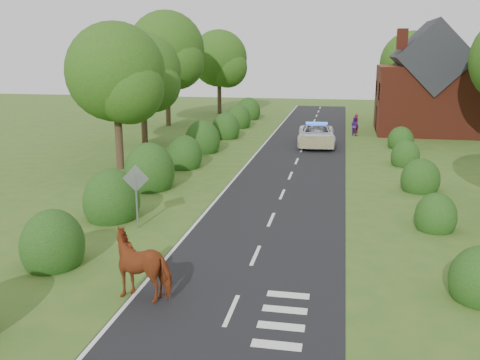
% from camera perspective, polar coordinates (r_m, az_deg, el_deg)
% --- Properties ---
extents(ground, '(120.00, 120.00, 0.00)m').
position_cam_1_polar(ground, '(18.31, 1.67, -8.10)').
color(ground, '#366121').
extents(road, '(6.00, 70.00, 0.02)m').
position_cam_1_polar(road, '(32.61, 5.92, 1.64)').
color(road, black).
rests_on(road, ground).
extents(road_markings, '(4.96, 70.00, 0.01)m').
position_cam_1_polar(road_markings, '(30.77, 2.60, 1.00)').
color(road_markings, white).
rests_on(road_markings, road).
extents(hedgerow_left, '(2.75, 50.41, 3.00)m').
position_cam_1_polar(hedgerow_left, '(30.53, -6.89, 2.20)').
color(hedgerow_left, '#173214').
rests_on(hedgerow_left, ground).
extents(hedgerow_right, '(2.10, 45.78, 2.10)m').
position_cam_1_polar(hedgerow_right, '(28.94, 18.37, 0.55)').
color(hedgerow_right, '#173214').
rests_on(hedgerow_right, ground).
extents(tree_left_a, '(5.74, 5.60, 8.38)m').
position_cam_1_polar(tree_left_a, '(31.25, -12.81, 10.72)').
color(tree_left_a, '#332316').
rests_on(tree_left_a, ground).
extents(tree_left_b, '(5.74, 5.60, 8.07)m').
position_cam_1_polar(tree_left_b, '(39.24, -10.12, 10.97)').
color(tree_left_b, '#332316').
rests_on(tree_left_b, ground).
extents(tree_left_c, '(6.97, 6.80, 10.22)m').
position_cam_1_polar(tree_left_c, '(49.08, -7.59, 13.31)').
color(tree_left_c, '#332316').
rests_on(tree_left_c, ground).
extents(tree_left_d, '(6.15, 6.00, 8.89)m').
position_cam_1_polar(tree_left_d, '(58.09, -2.02, 12.59)').
color(tree_left_d, '#332316').
rests_on(tree_left_d, ground).
extents(tree_right_c, '(6.15, 6.00, 8.58)m').
position_cam_1_polar(tree_right_c, '(55.04, 18.13, 11.56)').
color(tree_right_c, '#332316').
rests_on(tree_right_c, ground).
extents(road_sign, '(1.06, 0.08, 2.53)m').
position_cam_1_polar(road_sign, '(20.94, -11.03, -0.77)').
color(road_sign, gray).
rests_on(road_sign, ground).
extents(house, '(8.00, 7.40, 9.17)m').
position_cam_1_polar(house, '(47.36, 19.39, 9.33)').
color(house, maroon).
rests_on(house, ground).
extents(cow, '(2.34, 1.38, 1.59)m').
position_cam_1_polar(cow, '(15.55, -10.15, -9.24)').
color(cow, brown).
rests_on(cow, ground).
extents(police_van, '(2.91, 5.82, 1.71)m').
position_cam_1_polar(police_van, '(39.20, 8.14, 4.77)').
color(police_van, silver).
rests_on(police_van, ground).
extents(pedestrian_red, '(0.69, 0.66, 1.58)m').
position_cam_1_polar(pedestrian_red, '(45.91, 12.22, 5.91)').
color(pedestrian_red, '#A00620').
rests_on(pedestrian_red, ground).
extents(pedestrian_purple, '(0.94, 0.94, 1.54)m').
position_cam_1_polar(pedestrian_purple, '(44.47, 12.15, 5.64)').
color(pedestrian_purple, '#421D72').
rests_on(pedestrian_purple, ground).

